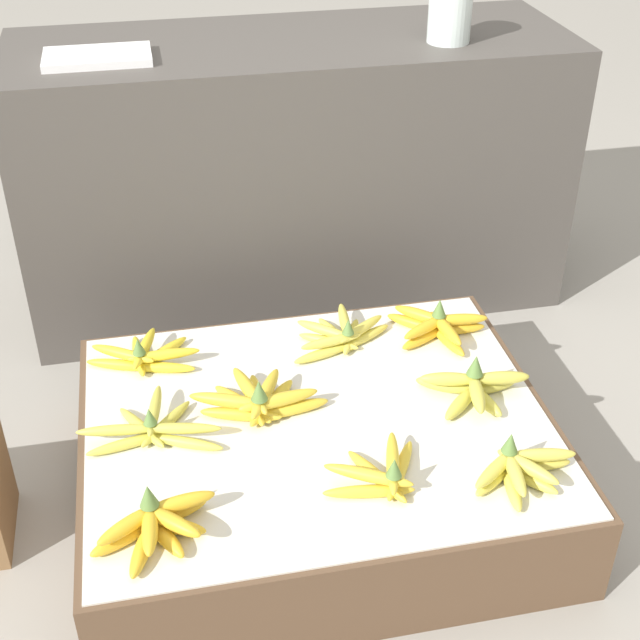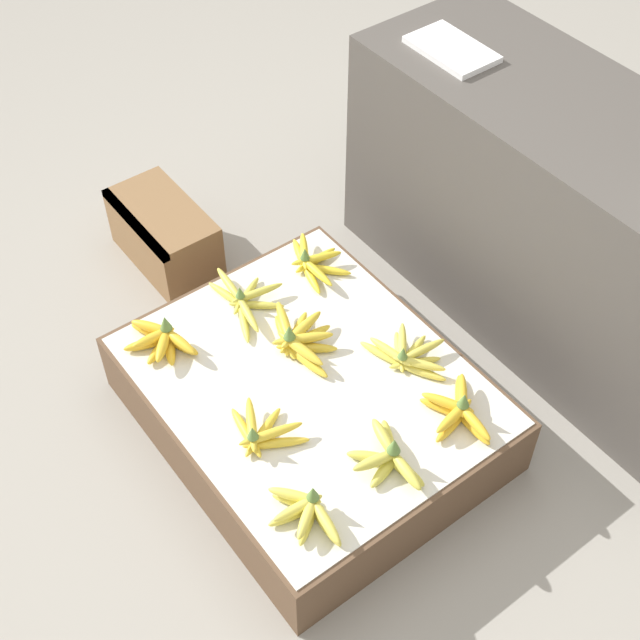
% 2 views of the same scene
% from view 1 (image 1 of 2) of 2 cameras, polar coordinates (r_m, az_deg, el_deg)
% --- Properties ---
extents(ground_plane, '(10.00, 10.00, 0.00)m').
position_cam_1_polar(ground_plane, '(1.93, -0.19, -10.99)').
color(ground_plane, gray).
extents(display_platform, '(0.94, 0.77, 0.20)m').
position_cam_1_polar(display_platform, '(1.86, -0.20, -8.75)').
color(display_platform, brown).
rests_on(display_platform, ground_plane).
extents(back_vendor_table, '(1.42, 0.50, 0.72)m').
position_cam_1_polar(back_vendor_table, '(2.43, -1.68, 9.37)').
color(back_vendor_table, '#4C4742').
rests_on(back_vendor_table, ground_plane).
extents(banana_bunch_front_left, '(0.23, 0.17, 0.10)m').
position_cam_1_polar(banana_bunch_front_left, '(1.57, -10.45, -12.76)').
color(banana_bunch_front_left, gold).
rests_on(banana_bunch_front_left, display_platform).
extents(banana_bunch_front_midright, '(0.21, 0.17, 0.09)m').
position_cam_1_polar(banana_bunch_front_midright, '(1.64, 4.00, -9.84)').
color(banana_bunch_front_midright, gold).
rests_on(banana_bunch_front_midright, display_platform).
extents(banana_bunch_front_right, '(0.22, 0.14, 0.09)m').
position_cam_1_polar(banana_bunch_front_right, '(1.68, 12.58, -9.30)').
color(banana_bunch_front_right, '#DBCC4C').
rests_on(banana_bunch_front_right, display_platform).
extents(banana_bunch_middle_left, '(0.28, 0.20, 0.08)m').
position_cam_1_polar(banana_bunch_middle_left, '(1.77, -10.64, -6.86)').
color(banana_bunch_middle_left, gold).
rests_on(banana_bunch_middle_left, display_platform).
extents(banana_bunch_middle_midleft, '(0.28, 0.18, 0.10)m').
position_cam_1_polar(banana_bunch_middle_midleft, '(1.80, -3.97, -5.20)').
color(banana_bunch_middle_midleft, gold).
rests_on(banana_bunch_middle_midleft, display_platform).
extents(banana_bunch_middle_right, '(0.23, 0.18, 0.10)m').
position_cam_1_polar(banana_bunch_middle_right, '(1.85, 9.72, -4.28)').
color(banana_bunch_middle_right, gold).
rests_on(banana_bunch_middle_right, display_platform).
extents(banana_bunch_back_left, '(0.25, 0.16, 0.08)m').
position_cam_1_polar(banana_bunch_back_left, '(1.96, -11.19, -2.29)').
color(banana_bunch_back_left, yellow).
rests_on(banana_bunch_back_left, display_platform).
extents(banana_bunch_back_midright, '(0.25, 0.19, 0.08)m').
position_cam_1_polar(banana_bunch_back_midright, '(1.99, 1.34, -1.00)').
color(banana_bunch_back_midright, '#DBCC4C').
rests_on(banana_bunch_back_midright, display_platform).
extents(banana_bunch_back_right, '(0.22, 0.20, 0.10)m').
position_cam_1_polar(banana_bunch_back_right, '(2.03, 7.48, -0.40)').
color(banana_bunch_back_right, gold).
rests_on(banana_bunch_back_right, display_platform).
extents(glass_jar, '(0.11, 0.11, 0.14)m').
position_cam_1_polar(glass_jar, '(2.29, 8.33, 18.96)').
color(glass_jar, silver).
rests_on(glass_jar, back_vendor_table).
extents(foam_tray_white, '(0.25, 0.15, 0.02)m').
position_cam_1_polar(foam_tray_white, '(2.20, -14.06, 16.02)').
color(foam_tray_white, white).
rests_on(foam_tray_white, back_vendor_table).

